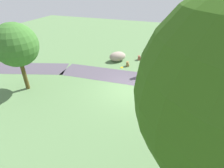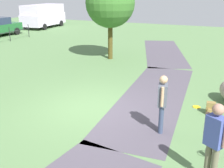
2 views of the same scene
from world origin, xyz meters
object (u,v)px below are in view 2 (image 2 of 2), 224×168
object	(u,v)px
man_near_boulder	(162,100)
delivery_van	(43,15)
backpack_by_boulder	(211,108)
woman_with_handbag	(214,138)
young_tree_near_path	(110,3)
handbag_on_grass	(212,154)
frisbee_on_grass	(196,107)

from	to	relation	value
man_near_boulder	delivery_van	distance (m)	23.77
man_near_boulder	backpack_by_boulder	size ratio (longest dim) A/B	4.15
woman_with_handbag	delivery_van	size ratio (longest dim) A/B	0.34
young_tree_near_path	backpack_by_boulder	distance (m)	8.62
woman_with_handbag	backpack_by_boulder	distance (m)	3.59
woman_with_handbag	delivery_van	xyz separation A→B (m)	(18.78, 17.96, 0.24)
backpack_by_boulder	delivery_van	xyz separation A→B (m)	(15.30, 17.71, 1.07)
handbag_on_grass	frisbee_on_grass	distance (m)	3.08
woman_with_handbag	backpack_by_boulder	xyz separation A→B (m)	(3.48, 0.25, -0.83)
woman_with_handbag	delivery_van	world-z (taller)	delivery_van
handbag_on_grass	frisbee_on_grass	world-z (taller)	handbag_on_grass
handbag_on_grass	frisbee_on_grass	size ratio (longest dim) A/B	1.48
young_tree_near_path	man_near_boulder	xyz separation A→B (m)	(-7.33, -4.74, -2.13)
woman_with_handbag	man_near_boulder	xyz separation A→B (m)	(1.69, 1.45, -0.07)
young_tree_near_path	backpack_by_boulder	size ratio (longest dim) A/B	11.11
handbag_on_grass	backpack_by_boulder	xyz separation A→B (m)	(2.62, 0.25, 0.05)
woman_with_handbag	handbag_on_grass	size ratio (longest dim) A/B	4.62
backpack_by_boulder	delivery_van	distance (m)	23.43
woman_with_handbag	handbag_on_grass	world-z (taller)	woman_with_handbag
backpack_by_boulder	man_near_boulder	bearing A→B (deg)	146.38
woman_with_handbag	handbag_on_grass	bearing A→B (deg)	0.51
woman_with_handbag	man_near_boulder	world-z (taller)	woman_with_handbag
man_near_boulder	frisbee_on_grass	world-z (taller)	man_near_boulder
woman_with_handbag	handbag_on_grass	distance (m)	1.24
frisbee_on_grass	handbag_on_grass	bearing A→B (deg)	-166.50
man_near_boulder	handbag_on_grass	bearing A→B (deg)	-119.80
backpack_by_boulder	young_tree_near_path	bearing A→B (deg)	46.97
frisbee_on_grass	backpack_by_boulder	bearing A→B (deg)	-128.56
backpack_by_boulder	delivery_van	world-z (taller)	delivery_van
young_tree_near_path	backpack_by_boulder	xyz separation A→B (m)	(-5.54, -5.93, -2.89)
man_near_boulder	handbag_on_grass	distance (m)	1.85
man_near_boulder	frisbee_on_grass	size ratio (longest dim) A/B	6.45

